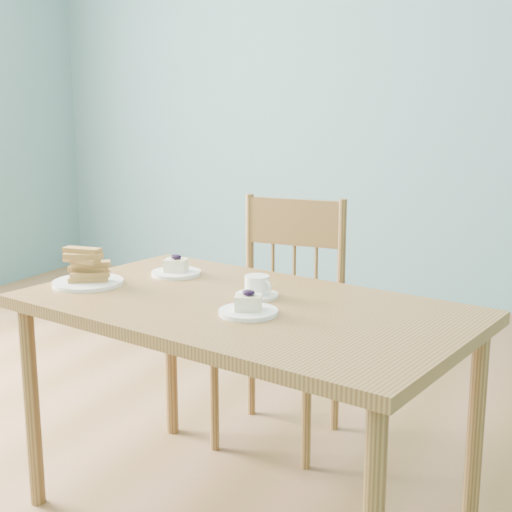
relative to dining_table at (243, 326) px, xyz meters
The scene contains 7 objects.
room 0.81m from the dining_table, 153.82° to the left, with size 5.01×5.01×2.71m.
dining_table is the anchor object (origin of this frame).
dining_chair 0.61m from the dining_table, 103.21° to the left, with size 0.43×0.41×0.89m.
cheesecake_plate_near 0.14m from the dining_table, 55.69° to the right, with size 0.16×0.16×0.07m.
cheesecake_plate_far 0.41m from the dining_table, 149.74° to the left, with size 0.16×0.16×0.07m.
coffee_cup 0.12m from the dining_table, 83.30° to the left, with size 0.13×0.13×0.06m.
biscotti_plate 0.54m from the dining_table, behind, with size 0.22×0.22×0.12m.
Camera 1 is at (1.18, -1.87, 1.23)m, focal length 50.00 mm.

